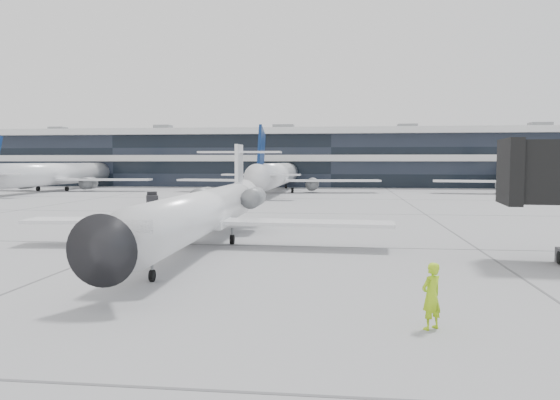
# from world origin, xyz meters

# --- Properties ---
(ground) EXTENTS (220.00, 220.00, 0.00)m
(ground) POSITION_xyz_m (0.00, 0.00, 0.00)
(ground) COLOR gray
(ground) RESTS_ON ground
(terminal) EXTENTS (170.00, 22.00, 10.00)m
(terminal) POSITION_xyz_m (0.00, 82.00, 5.00)
(terminal) COLOR black
(terminal) RESTS_ON ground
(bg_jet_left) EXTENTS (32.00, 40.00, 9.60)m
(bg_jet_left) POSITION_xyz_m (-45.00, 55.00, 0.00)
(bg_jet_left) COLOR white
(bg_jet_left) RESTS_ON ground
(bg_jet_center) EXTENTS (32.00, 40.00, 9.60)m
(bg_jet_center) POSITION_xyz_m (-8.00, 55.00, 0.00)
(bg_jet_center) COLOR white
(bg_jet_center) RESTS_ON ground
(bg_jet_right) EXTENTS (32.00, 40.00, 9.60)m
(bg_jet_right) POSITION_xyz_m (32.00, 55.00, 0.00)
(bg_jet_right) COLOR white
(bg_jet_right) RESTS_ON ground
(regional_jet) EXTENTS (21.54, 26.78, 6.20)m
(regional_jet) POSITION_xyz_m (-5.38, -0.64, 2.12)
(regional_jet) COLOR white
(regional_jet) RESTS_ON ground
(ramp_worker) EXTENTS (0.86, 0.83, 1.98)m
(ramp_worker) POSITION_xyz_m (5.08, -15.04, 0.99)
(ramp_worker) COLOR #A7DC17
(ramp_worker) RESTS_ON ground
(traffic_cone) EXTENTS (0.55, 0.55, 0.62)m
(traffic_cone) POSITION_xyz_m (-12.24, 4.77, 0.29)
(traffic_cone) COLOR orange
(traffic_cone) RESTS_ON ground
(far_tug) EXTENTS (2.04, 2.56, 1.42)m
(far_tug) POSITION_xyz_m (-19.40, 29.10, 0.64)
(far_tug) COLOR black
(far_tug) RESTS_ON ground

